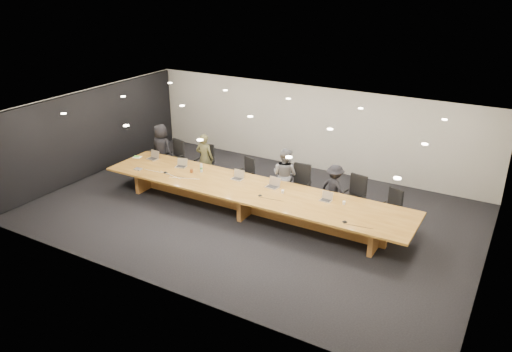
# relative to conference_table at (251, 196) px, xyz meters

# --- Properties ---
(ground) EXTENTS (12.00, 12.00, 0.00)m
(ground) POSITION_rel_conference_table_xyz_m (0.00, 0.00, -0.52)
(ground) COLOR black
(ground) RESTS_ON ground
(back_wall) EXTENTS (12.00, 0.02, 2.80)m
(back_wall) POSITION_rel_conference_table_xyz_m (0.00, 4.00, 0.88)
(back_wall) COLOR beige
(back_wall) RESTS_ON ground
(left_wall_panel) EXTENTS (0.08, 7.84, 2.74)m
(left_wall_panel) POSITION_rel_conference_table_xyz_m (-5.94, 0.00, 0.85)
(left_wall_panel) COLOR black
(left_wall_panel) RESTS_ON ground
(conference_table) EXTENTS (9.00, 1.80, 0.75)m
(conference_table) POSITION_rel_conference_table_xyz_m (0.00, 0.00, 0.00)
(conference_table) COLOR brown
(conference_table) RESTS_ON ground
(chair_far_left) EXTENTS (0.68, 0.68, 1.15)m
(chair_far_left) POSITION_rel_conference_table_xyz_m (-3.66, 1.25, 0.06)
(chair_far_left) COLOR black
(chair_far_left) RESTS_ON ground
(chair_left) EXTENTS (0.67, 0.67, 1.15)m
(chair_left) POSITION_rel_conference_table_xyz_m (-2.50, 1.34, 0.05)
(chair_left) COLOR black
(chair_left) RESTS_ON ground
(chair_mid_left) EXTENTS (0.64, 0.64, 1.00)m
(chair_mid_left) POSITION_rel_conference_table_xyz_m (-0.99, 1.34, -0.02)
(chair_mid_left) COLOR black
(chair_mid_left) RESTS_ON ground
(chair_mid_right) EXTENTS (0.67, 0.67, 1.20)m
(chair_mid_right) POSITION_rel_conference_table_xyz_m (0.92, 1.16, 0.08)
(chair_mid_right) COLOR black
(chair_mid_right) RESTS_ON ground
(chair_right) EXTENTS (0.70, 0.70, 1.18)m
(chair_right) POSITION_rel_conference_table_xyz_m (2.52, 1.21, 0.07)
(chair_right) COLOR black
(chair_right) RESTS_ON ground
(chair_far_right) EXTENTS (0.65, 0.65, 1.01)m
(chair_far_right) POSITION_rel_conference_table_xyz_m (3.54, 1.20, -0.01)
(chair_far_right) COLOR black
(chair_far_right) RESTS_ON ground
(person_a) EXTENTS (0.82, 0.55, 1.64)m
(person_a) POSITION_rel_conference_table_xyz_m (-4.08, 1.16, 0.30)
(person_a) COLOR black
(person_a) RESTS_ON ground
(person_b) EXTENTS (0.63, 0.46, 1.59)m
(person_b) POSITION_rel_conference_table_xyz_m (-2.36, 1.18, 0.28)
(person_b) COLOR #38371F
(person_b) RESTS_ON ground
(person_c) EXTENTS (0.86, 0.71, 1.62)m
(person_c) POSITION_rel_conference_table_xyz_m (0.46, 1.17, 0.29)
(person_c) COLOR #515153
(person_c) RESTS_ON ground
(person_d) EXTENTS (1.00, 0.76, 1.38)m
(person_d) POSITION_rel_conference_table_xyz_m (1.95, 1.26, 0.17)
(person_d) COLOR black
(person_d) RESTS_ON ground
(laptop_a) EXTENTS (0.36, 0.28, 0.27)m
(laptop_a) POSITION_rel_conference_table_xyz_m (-3.81, 0.39, 0.36)
(laptop_a) COLOR beige
(laptop_a) RESTS_ON conference_table
(laptop_b) EXTENTS (0.37, 0.30, 0.25)m
(laptop_b) POSITION_rel_conference_table_xyz_m (-2.62, 0.31, 0.36)
(laptop_b) COLOR #B9AE8D
(laptop_b) RESTS_ON conference_table
(laptop_c) EXTENTS (0.33, 0.24, 0.26)m
(laptop_c) POSITION_rel_conference_table_xyz_m (-0.65, 0.35, 0.36)
(laptop_c) COLOR beige
(laptop_c) RESTS_ON conference_table
(laptop_d) EXTENTS (0.38, 0.29, 0.28)m
(laptop_d) POSITION_rel_conference_table_xyz_m (0.49, 0.34, 0.37)
(laptop_d) COLOR #BBA78F
(laptop_d) RESTS_ON conference_table
(laptop_e) EXTENTS (0.30, 0.22, 0.23)m
(laptop_e) POSITION_rel_conference_table_xyz_m (2.09, 0.27, 0.35)
(laptop_e) COLOR #C0AE92
(laptop_e) RESTS_ON conference_table
(water_bottle) EXTENTS (0.09, 0.09, 0.25)m
(water_bottle) POSITION_rel_conference_table_xyz_m (-1.85, 0.29, 0.35)
(water_bottle) COLOR #ACBCB6
(water_bottle) RESTS_ON conference_table
(amber_mug) EXTENTS (0.11, 0.11, 0.11)m
(amber_mug) POSITION_rel_conference_table_xyz_m (-2.08, 0.11, 0.28)
(amber_mug) COLOR brown
(amber_mug) RESTS_ON conference_table
(paper_cup_near) EXTENTS (0.09, 0.09, 0.09)m
(paper_cup_near) POSITION_rel_conference_table_xyz_m (0.91, 0.14, 0.27)
(paper_cup_near) COLOR silver
(paper_cup_near) RESTS_ON conference_table
(paper_cup_far) EXTENTS (0.10, 0.10, 0.09)m
(paper_cup_far) POSITION_rel_conference_table_xyz_m (2.58, 0.30, 0.27)
(paper_cup_far) COLOR white
(paper_cup_far) RESTS_ON conference_table
(notepad) EXTENTS (0.28, 0.24, 0.01)m
(notepad) POSITION_rel_conference_table_xyz_m (-4.35, 0.28, 0.24)
(notepad) COLOR silver
(notepad) RESTS_ON conference_table
(lime_gadget) EXTENTS (0.19, 0.15, 0.03)m
(lime_gadget) POSITION_rel_conference_table_xyz_m (-4.36, 0.28, 0.26)
(lime_gadget) COLOR #5FD338
(lime_gadget) RESTS_ON notepad
(av_box) EXTENTS (0.23, 0.19, 0.03)m
(av_box) POSITION_rel_conference_table_xyz_m (-3.60, -0.50, 0.25)
(av_box) COLOR #BABABF
(av_box) RESTS_ON conference_table
(mic_left) EXTENTS (0.17, 0.17, 0.03)m
(mic_left) POSITION_rel_conference_table_xyz_m (-2.74, -0.29, 0.25)
(mic_left) COLOR black
(mic_left) RESTS_ON conference_table
(mic_center) EXTENTS (0.14, 0.14, 0.03)m
(mic_center) POSITION_rel_conference_table_xyz_m (0.47, -0.30, 0.24)
(mic_center) COLOR black
(mic_center) RESTS_ON conference_table
(mic_right) EXTENTS (0.15, 0.15, 0.03)m
(mic_right) POSITION_rel_conference_table_xyz_m (2.94, -0.59, 0.25)
(mic_right) COLOR black
(mic_right) RESTS_ON conference_table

